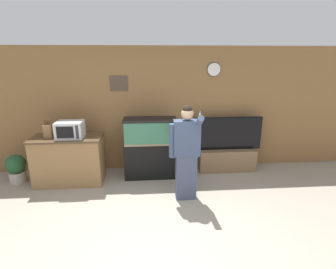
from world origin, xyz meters
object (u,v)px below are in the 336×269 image
at_px(person_standing, 186,152).
at_px(knife_block, 48,131).
at_px(tv_on_stand, 227,154).
at_px(microwave, 70,130).
at_px(potted_plant, 16,168).
at_px(aquarium_on_stand, 151,148).
at_px(counter_island, 69,160).

bearing_deg(person_standing, knife_block, 162.93).
relative_size(tv_on_stand, person_standing, 0.89).
height_order(microwave, person_standing, person_standing).
height_order(microwave, knife_block, knife_block).
bearing_deg(potted_plant, knife_block, -8.12).
relative_size(aquarium_on_stand, person_standing, 0.74).
distance_m(counter_island, aquarium_on_stand, 1.60).
relative_size(microwave, potted_plant, 0.86).
height_order(aquarium_on_stand, person_standing, person_standing).
xyz_separation_m(microwave, person_standing, (2.07, -0.74, -0.23)).
bearing_deg(knife_block, potted_plant, 171.88).
distance_m(aquarium_on_stand, person_standing, 1.15).
bearing_deg(aquarium_on_stand, potted_plant, -178.02).
xyz_separation_m(counter_island, knife_block, (-0.32, -0.02, 0.60)).
xyz_separation_m(tv_on_stand, person_standing, (-1.06, -1.12, 0.50)).
relative_size(knife_block, person_standing, 0.22).
height_order(knife_block, person_standing, person_standing).
bearing_deg(person_standing, potted_plant, 164.91).
height_order(aquarium_on_stand, tv_on_stand, aquarium_on_stand).
height_order(person_standing, potted_plant, person_standing).
distance_m(microwave, tv_on_stand, 3.24).
relative_size(counter_island, tv_on_stand, 0.89).
bearing_deg(counter_island, microwave, -23.07).
bearing_deg(microwave, tv_on_stand, 6.93).
bearing_deg(potted_plant, aquarium_on_stand, 1.98).
bearing_deg(counter_island, knife_block, -176.49).
relative_size(microwave, person_standing, 0.29).
bearing_deg(tv_on_stand, counter_island, -173.96).
height_order(counter_island, tv_on_stand, tv_on_stand).
bearing_deg(tv_on_stand, person_standing, -133.43).
bearing_deg(aquarium_on_stand, tv_on_stand, 5.73).
relative_size(aquarium_on_stand, potted_plant, 2.15).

